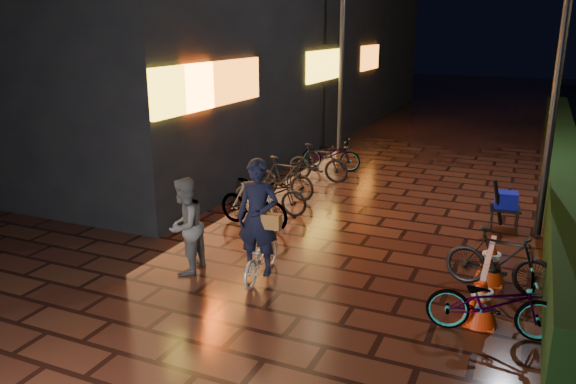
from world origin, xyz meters
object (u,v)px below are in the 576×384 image
at_px(bystander_person, 185,226).
at_px(cyclist, 260,235).
at_px(traffic_barrier, 487,278).
at_px(cart_assembly, 505,202).

relative_size(bystander_person, cyclist, 0.81).
xyz_separation_m(bystander_person, traffic_barrier, (4.40, 0.85, -0.41)).
bearing_deg(traffic_barrier, cart_assembly, 89.53).
height_order(bystander_person, cyclist, cyclist).
distance_m(traffic_barrier, cart_assembly, 3.24).
bearing_deg(cart_assembly, cyclist, -130.30).
distance_m(cyclist, cart_assembly, 5.04).
bearing_deg(bystander_person, traffic_barrier, 97.59).
height_order(bystander_person, traffic_barrier, bystander_person).
xyz_separation_m(cyclist, cart_assembly, (3.26, 3.84, -0.16)).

